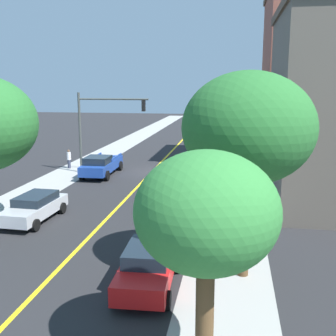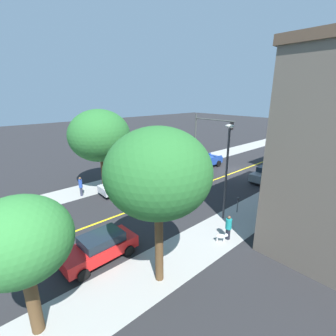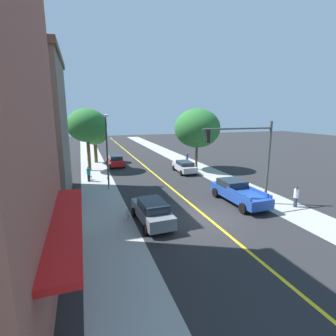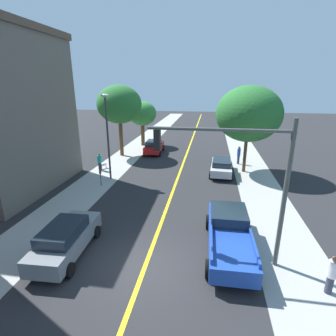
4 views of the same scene
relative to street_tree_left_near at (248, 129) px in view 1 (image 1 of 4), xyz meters
name	(u,v)px [view 1 (image 1 of 4)]	position (x,y,z in m)	size (l,w,h in m)	color
ground_plane	(152,172)	(7.32, -18.48, -5.72)	(140.00, 140.00, 0.00)	#262628
sidewalk_left	(232,174)	(0.59, -18.48, -5.71)	(3.39, 126.00, 0.01)	#9E9E99
sidewalk_right	(77,169)	(14.04, -18.48, -5.71)	(3.39, 126.00, 0.01)	#9E9E99
road_centerline_stripe	(152,172)	(7.32, -18.48, -5.72)	(0.20, 126.00, 0.00)	yellow
brick_apartment_block	(313,80)	(-6.20, -23.69, 1.97)	(9.56, 11.06, 15.36)	#935142
street_tree_left_near	(248,129)	(0.00, 0.00, 0.00)	(4.86, 4.86, 7.81)	brown
street_tree_left_far	(207,214)	(1.11, 5.43, -1.56)	(3.65, 3.65, 5.76)	brown
fire_hydrant	(216,173)	(1.87, -16.94, -5.29)	(0.44, 0.24, 0.87)	silver
parking_meter	(218,192)	(1.40, -9.32, -4.87)	(0.12, 0.18, 1.28)	#4C4C51
traffic_light_mast	(101,120)	(11.33, -17.30, -1.26)	(5.91, 0.32, 6.64)	#474C47
street_lamp	(214,138)	(1.59, -7.71, -1.38)	(0.70, 0.36, 7.12)	#38383D
red_sedan_left_curb	(148,266)	(3.45, 1.53, -4.92)	(2.15, 4.33, 1.52)	red
silver_sedan_right_curb	(35,207)	(11.09, -4.88, -4.96)	(2.16, 4.67, 1.42)	#B7BABF
grey_sedan_left_curb	(198,164)	(3.39, -18.10, -4.88)	(2.10, 4.68, 1.62)	slate
blue_pickup_truck	(101,165)	(11.10, -16.40, -4.84)	(2.33, 5.93, 1.70)	#1E429E
pedestrian_teal_shirt	(247,211)	(-0.27, -5.60, -4.85)	(0.40, 0.40, 1.67)	black
pedestrian_white_shirt	(69,158)	(14.84, -18.74, -4.84)	(0.36, 0.36, 1.67)	#33384C
small_dog	(245,223)	(-0.19, -5.04, -5.33)	(0.66, 0.70, 0.59)	silver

